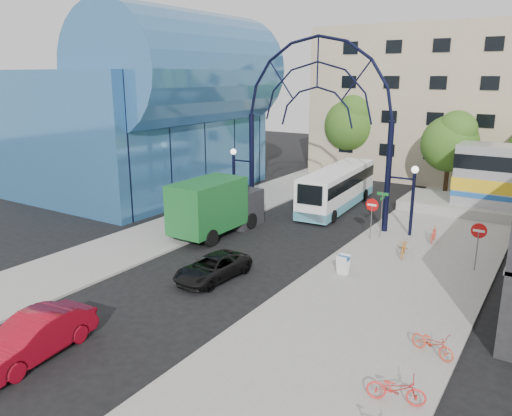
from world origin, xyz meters
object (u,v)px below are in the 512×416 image
Objects in this scene: black_suv at (213,268)px; green_truck at (217,206)px; gateway_arch at (317,92)px; bike_near_a at (404,247)px; tree_north_a at (451,141)px; bike_far_c at (396,389)px; street_name_sign at (382,205)px; sandwich_board at (343,262)px; bike_far_a at (433,343)px; do_not_enter_sign at (478,235)px; red_sedan at (33,337)px; stop_sign at (372,209)px; tree_north_b at (352,122)px; bike_near_b at (434,234)px; city_bus at (338,187)px.

green_truck is at bearing 129.32° from black_suv.
gateway_arch is 7.51× the size of bike_near_a.
tree_north_a is 3.98× the size of bike_far_c.
street_name_sign reaches higher than sandwich_board.
bike_far_a is at bearing -63.12° from street_name_sign.
do_not_enter_sign is at bearing -72.97° from tree_north_a.
stop_sign is at bearing 67.29° from red_sedan.
tree_north_a reaches higher than sandwich_board.
tree_north_b reaches higher than green_truck.
green_truck is 1.50× the size of red_sedan.
street_name_sign is 1.66× the size of bike_far_a.
red_sedan is at bearing -101.79° from tree_north_a.
street_name_sign is 13.59m from tree_north_a.
bike_near_b is at bearing 129.36° from do_not_enter_sign.
bike_far_a is at bearing -3.16° from black_suv.
bike_near_a is (2.54, -1.76, -1.40)m from stop_sign.
bike_far_c is (2.78, -15.97, 0.00)m from bike_near_b.
black_suv is 2.41× the size of bike_far_c.
tree_north_b reaches higher than bike_far_a.
do_not_enter_sign is 20.39m from red_sedan.
gateway_arch is 19.01m from bike_far_a.
bike_far_c is at bearing -67.12° from stop_sign.
green_truck reaches higher than city_bus.
tree_north_b is (-3.88, 15.93, -3.29)m from gateway_arch.
city_bus is at bearing -128.12° from tree_north_a.
do_not_enter_sign is 13.22m from black_suv.
bike_near_a is at bearing -34.76° from stop_sign.
stop_sign reaches higher than bike_near_b.
street_name_sign reaches higher than bike_far_a.
street_name_sign is 0.40× the size of tree_north_a.
street_name_sign is at bearing 66.68° from red_sedan.
sandwich_board is 14.12m from red_sedan.
stop_sign is at bearing -123.64° from street_name_sign.
tree_north_b is at bearing 108.02° from bike_near_a.
black_suv is at bearing -144.44° from sandwich_board.
bike_near_b reaches higher than bike_far_a.
tree_north_b reaches higher than do_not_enter_sign.
stop_sign is 0.36× the size of green_truck.
green_truck is 16.72m from bike_far_a.
gateway_arch reaches higher than street_name_sign.
sandwich_board is (0.40, -6.62, -1.39)m from street_name_sign.
black_suv is 8.98m from red_sedan.
stop_sign is at bearing 8.96° from bike_far_c.
tree_north_a is 29.07m from bike_far_c.
sandwich_board is 9.97m from bike_far_c.
street_name_sign is 20.19m from red_sedan.
tree_north_b is at bearing 126.74° from do_not_enter_sign.
red_sedan reaches higher than bike_near_b.
gateway_arch is at bearing 19.59° from bike_far_c.
bike_far_a is 3.32m from bike_far_c.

